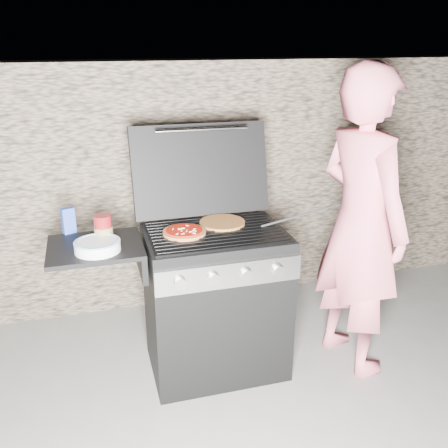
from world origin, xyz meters
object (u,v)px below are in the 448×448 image
object	(u,v)px
gas_grill	(175,307)
sauce_jar	(103,228)
pizza_topped	(184,231)
person	(361,224)

from	to	relation	value
gas_grill	sauce_jar	distance (m)	0.64
gas_grill	pizza_topped	xyz separation A→B (m)	(0.07, 0.01, 0.47)
pizza_topped	person	world-z (taller)	person
sauce_jar	pizza_topped	bearing A→B (deg)	-4.13
gas_grill	pizza_topped	distance (m)	0.47
gas_grill	pizza_topped	world-z (taller)	pizza_topped
pizza_topped	sauce_jar	world-z (taller)	sauce_jar
sauce_jar	person	world-z (taller)	person
sauce_jar	person	xyz separation A→B (m)	(1.46, -0.19, -0.06)
gas_grill	person	xyz separation A→B (m)	(1.09, -0.14, 0.46)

